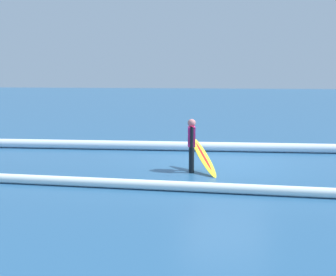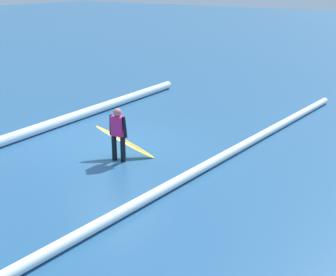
% 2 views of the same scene
% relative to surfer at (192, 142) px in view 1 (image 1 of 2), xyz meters
% --- Properties ---
extents(ground_plane, '(124.95, 124.95, 0.00)m').
position_rel_surfer_xyz_m(ground_plane, '(-0.88, -0.98, -0.82)').
color(ground_plane, '#275884').
extents(surfer, '(0.24, 0.56, 1.47)m').
position_rel_surfer_xyz_m(surfer, '(0.00, 0.00, 0.00)').
color(surfer, black).
rests_on(surfer, ground_plane).
extents(surfboard, '(1.00, 1.60, 0.90)m').
position_rel_surfer_xyz_m(surfboard, '(-0.33, -0.04, -0.39)').
color(surfboard, yellow).
rests_on(surfboard, ground_plane).
extents(wave_crest_foreground, '(19.60, 0.89, 0.32)m').
position_rel_surfer_xyz_m(wave_crest_foreground, '(1.83, -3.56, -0.66)').
color(wave_crest_foreground, white).
rests_on(wave_crest_foreground, ground_plane).
extents(wave_crest_midground, '(19.75, 1.33, 0.23)m').
position_rel_surfer_xyz_m(wave_crest_midground, '(0.59, 2.21, -0.71)').
color(wave_crest_midground, white).
rests_on(wave_crest_midground, ground_plane).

